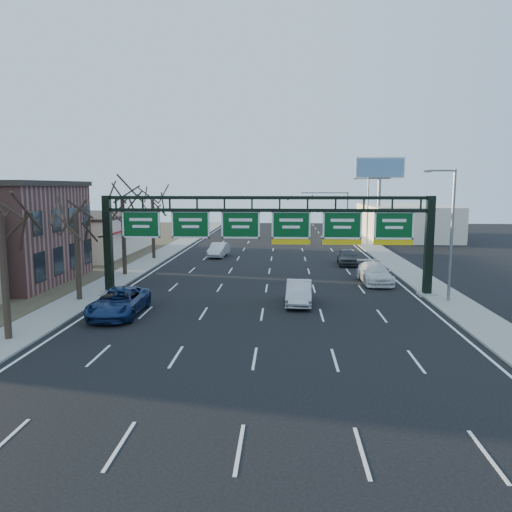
# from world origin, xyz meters

# --- Properties ---
(ground) EXTENTS (160.00, 160.00, 0.00)m
(ground) POSITION_xyz_m (0.00, 0.00, 0.00)
(ground) COLOR black
(ground) RESTS_ON ground
(sidewalk_left) EXTENTS (3.00, 120.00, 0.12)m
(sidewalk_left) POSITION_xyz_m (-12.80, 20.00, 0.06)
(sidewalk_left) COLOR gray
(sidewalk_left) RESTS_ON ground
(sidewalk_right) EXTENTS (3.00, 120.00, 0.12)m
(sidewalk_right) POSITION_xyz_m (12.80, 20.00, 0.06)
(sidewalk_right) COLOR gray
(sidewalk_right) RESTS_ON ground
(dirt_strip_left) EXTENTS (21.00, 120.00, 0.06)m
(dirt_strip_left) POSITION_xyz_m (-25.00, 20.00, 0.03)
(dirt_strip_left) COLOR #473D2B
(dirt_strip_left) RESTS_ON ground
(lane_markings) EXTENTS (21.60, 120.00, 0.01)m
(lane_markings) POSITION_xyz_m (0.00, 20.00, 0.01)
(lane_markings) COLOR white
(lane_markings) RESTS_ON ground
(sign_gantry) EXTENTS (24.60, 1.20, 7.20)m
(sign_gantry) POSITION_xyz_m (0.16, 8.00, 4.63)
(sign_gantry) COLOR black
(sign_gantry) RESTS_ON ground
(brick_block) EXTENTS (10.40, 12.40, 8.30)m
(brick_block) POSITION_xyz_m (-21.50, 11.00, 4.16)
(brick_block) COLOR #865249
(brick_block) RESTS_ON ground
(cream_strip) EXTENTS (10.90, 18.40, 4.70)m
(cream_strip) POSITION_xyz_m (-21.48, 29.00, 2.36)
(cream_strip) COLOR beige
(cream_strip) RESTS_ON ground
(building_right_distant) EXTENTS (12.00, 20.00, 5.00)m
(building_right_distant) POSITION_xyz_m (20.00, 50.00, 2.50)
(building_right_distant) COLOR beige
(building_right_distant) RESTS_ON ground
(tree_gantry) EXTENTS (3.60, 3.60, 8.48)m
(tree_gantry) POSITION_xyz_m (-12.80, 5.00, 7.11)
(tree_gantry) COLOR black
(tree_gantry) RESTS_ON sidewalk_left
(tree_mid) EXTENTS (3.60, 3.60, 9.24)m
(tree_mid) POSITION_xyz_m (-12.80, 15.00, 7.85)
(tree_mid) COLOR black
(tree_mid) RESTS_ON sidewalk_left
(tree_far) EXTENTS (3.60, 3.60, 8.86)m
(tree_far) POSITION_xyz_m (-12.80, 25.00, 7.48)
(tree_far) COLOR black
(tree_far) RESTS_ON sidewalk_left
(streetlight_near) EXTENTS (2.15, 0.22, 9.00)m
(streetlight_near) POSITION_xyz_m (12.47, 6.00, 5.08)
(streetlight_near) COLOR slate
(streetlight_near) RESTS_ON sidewalk_right
(streetlight_far) EXTENTS (2.15, 0.22, 9.00)m
(streetlight_far) POSITION_xyz_m (12.47, 40.00, 5.08)
(streetlight_far) COLOR slate
(streetlight_far) RESTS_ON sidewalk_right
(billboard_right) EXTENTS (7.00, 0.50, 12.00)m
(billboard_right) POSITION_xyz_m (15.00, 44.98, 9.06)
(billboard_right) COLOR slate
(billboard_right) RESTS_ON ground
(traffic_signal_mast) EXTENTS (10.16, 0.54, 7.00)m
(traffic_signal_mast) POSITION_xyz_m (5.69, 55.00, 5.50)
(traffic_signal_mast) COLOR black
(traffic_signal_mast) RESTS_ON ground
(car_blue_suv) EXTENTS (2.80, 5.94, 1.64)m
(car_blue_suv) POSITION_xyz_m (-8.77, 1.29, 0.82)
(car_blue_suv) COLOR navy
(car_blue_suv) RESTS_ON ground
(car_silver_sedan) EXTENTS (1.85, 4.82, 1.57)m
(car_silver_sedan) POSITION_xyz_m (2.35, 4.85, 0.78)
(car_silver_sedan) COLOR #AAA9AE
(car_silver_sedan) RESTS_ON ground
(car_white_wagon) EXTENTS (2.49, 5.73, 1.64)m
(car_white_wagon) POSITION_xyz_m (8.76, 12.57, 0.82)
(car_white_wagon) COLOR white
(car_white_wagon) RESTS_ON ground
(car_grey_far) EXTENTS (2.12, 4.82, 1.62)m
(car_grey_far) POSITION_xyz_m (7.77, 22.32, 0.81)
(car_grey_far) COLOR #3B3D40
(car_grey_far) RESTS_ON ground
(car_silver_distant) EXTENTS (2.15, 4.86, 1.55)m
(car_silver_distant) POSITION_xyz_m (-5.98, 27.24, 0.78)
(car_silver_distant) COLOR silver
(car_silver_distant) RESTS_ON ground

